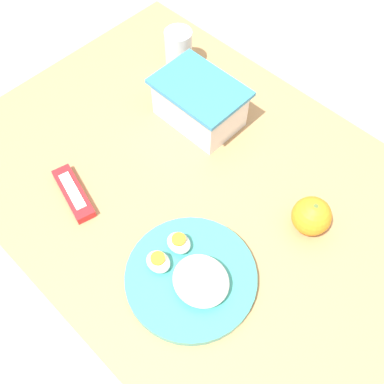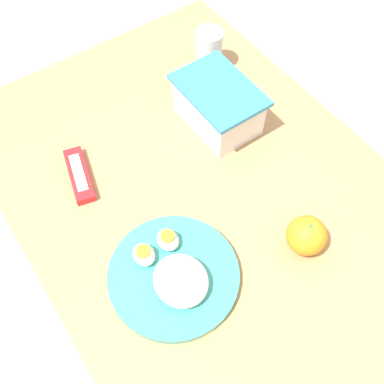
{
  "view_description": "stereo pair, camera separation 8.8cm",
  "coord_description": "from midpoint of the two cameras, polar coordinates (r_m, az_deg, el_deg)",
  "views": [
    {
      "loc": [
        0.29,
        -0.38,
        1.55
      ],
      "look_at": [
        -0.04,
        -0.04,
        0.8
      ],
      "focal_mm": 42.0,
      "sensor_mm": 36.0,
      "label": 1
    },
    {
      "loc": [
        0.35,
        -0.31,
        1.55
      ],
      "look_at": [
        -0.04,
        -0.04,
        0.8
      ],
      "focal_mm": 42.0,
      "sensor_mm": 36.0,
      "label": 2
    }
  ],
  "objects": [
    {
      "name": "rice_plate",
      "position": [
        0.82,
        -3.17,
        -10.91
      ],
      "size": [
        0.24,
        0.24,
        0.06
      ],
      "color": "teal",
      "rests_on": "table"
    },
    {
      "name": "food_container",
      "position": [
        1.01,
        -1.6,
        10.82
      ],
      "size": [
        0.19,
        0.14,
        0.1
      ],
      "color": "white",
      "rests_on": "table"
    },
    {
      "name": "ground_plane",
      "position": [
        1.62,
        0.25,
        -15.4
      ],
      "size": [
        10.0,
        10.0,
        0.0
      ],
      "primitive_type": "plane",
      "color": "#B2A899"
    },
    {
      "name": "orange_fruit",
      "position": [
        0.87,
        12.15,
        -3.24
      ],
      "size": [
        0.08,
        0.08,
        0.08
      ],
      "color": "orange",
      "rests_on": "table"
    },
    {
      "name": "candy_bar",
      "position": [
        0.95,
        -17.43,
        -0.35
      ],
      "size": [
        0.14,
        0.07,
        0.02
      ],
      "color": "red",
      "rests_on": "table"
    },
    {
      "name": "drinking_glass",
      "position": [
        1.13,
        -4.06,
        17.41
      ],
      "size": [
        0.07,
        0.07,
        0.1
      ],
      "color": "silver",
      "rests_on": "table"
    },
    {
      "name": "table",
      "position": [
        1.02,
        0.39,
        -4.78
      ],
      "size": [
        1.12,
        0.73,
        0.77
      ],
      "color": "#AD7F51",
      "rests_on": "ground_plane"
    }
  ]
}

